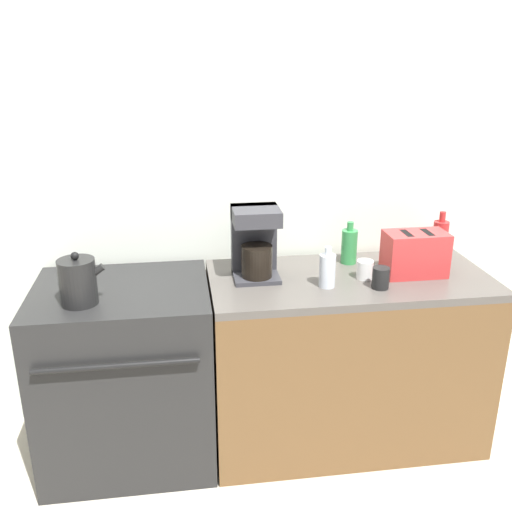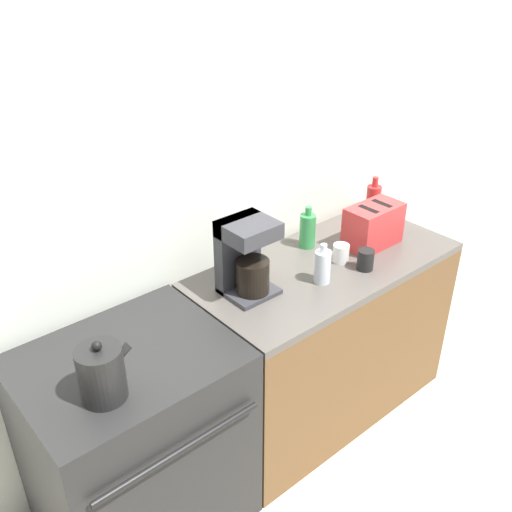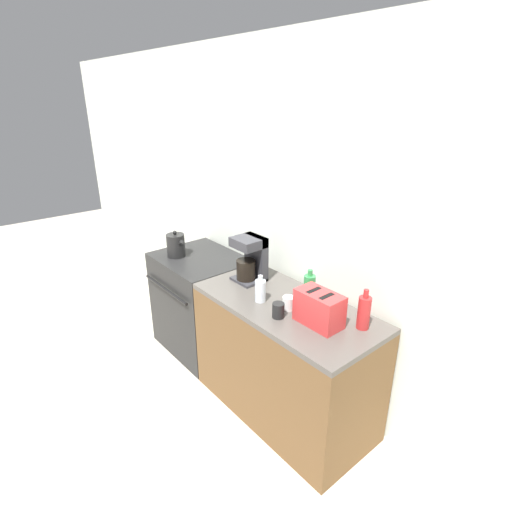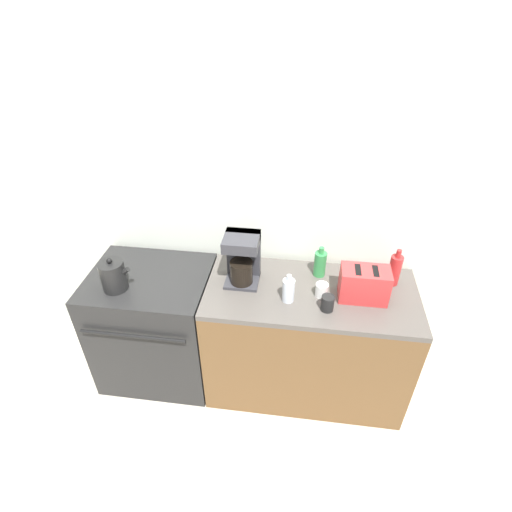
% 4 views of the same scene
% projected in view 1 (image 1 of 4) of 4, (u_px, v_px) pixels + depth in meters
% --- Properties ---
extents(ground_plane, '(12.00, 12.00, 0.00)m').
position_uv_depth(ground_plane, '(260.00, 483.00, 2.66)').
color(ground_plane, beige).
extents(wall_back, '(8.00, 0.05, 2.60)m').
position_uv_depth(wall_back, '(240.00, 177.00, 2.86)').
color(wall_back, silver).
rests_on(wall_back, ground_plane).
extents(stove, '(0.80, 0.68, 0.89)m').
position_uv_depth(stove, '(127.00, 372.00, 2.72)').
color(stove, black).
rests_on(stove, ground_plane).
extents(counter_block, '(1.33, 0.63, 0.89)m').
position_uv_depth(counter_block, '(345.00, 358.00, 2.86)').
color(counter_block, brown).
rests_on(counter_block, ground_plane).
extents(kettle, '(0.20, 0.16, 0.23)m').
position_uv_depth(kettle, '(78.00, 282.00, 2.39)').
color(kettle, black).
rests_on(kettle, stove).
extents(toaster, '(0.29, 0.16, 0.21)m').
position_uv_depth(toaster, '(415.00, 254.00, 2.69)').
color(toaster, red).
rests_on(toaster, counter_block).
extents(coffee_maker, '(0.21, 0.21, 0.34)m').
position_uv_depth(coffee_maker, '(255.00, 242.00, 2.65)').
color(coffee_maker, '#333338').
rests_on(coffee_maker, counter_block).
extents(bottle_clear, '(0.07, 0.07, 0.19)m').
position_uv_depth(bottle_clear, '(327.00, 270.00, 2.57)').
color(bottle_clear, silver).
rests_on(bottle_clear, counter_block).
extents(bottle_red, '(0.08, 0.08, 0.26)m').
position_uv_depth(bottle_red, '(440.00, 240.00, 2.88)').
color(bottle_red, '#B72828').
rests_on(bottle_red, counter_block).
extents(bottle_green, '(0.08, 0.08, 0.21)m').
position_uv_depth(bottle_green, '(349.00, 246.00, 2.85)').
color(bottle_green, '#338C47').
rests_on(bottle_green, counter_block).
extents(cup_black, '(0.08, 0.08, 0.10)m').
position_uv_depth(cup_black, '(381.00, 278.00, 2.56)').
color(cup_black, black).
rests_on(cup_black, counter_block).
extents(cup_white, '(0.08, 0.08, 0.09)m').
position_uv_depth(cup_white, '(365.00, 270.00, 2.67)').
color(cup_white, white).
rests_on(cup_white, counter_block).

